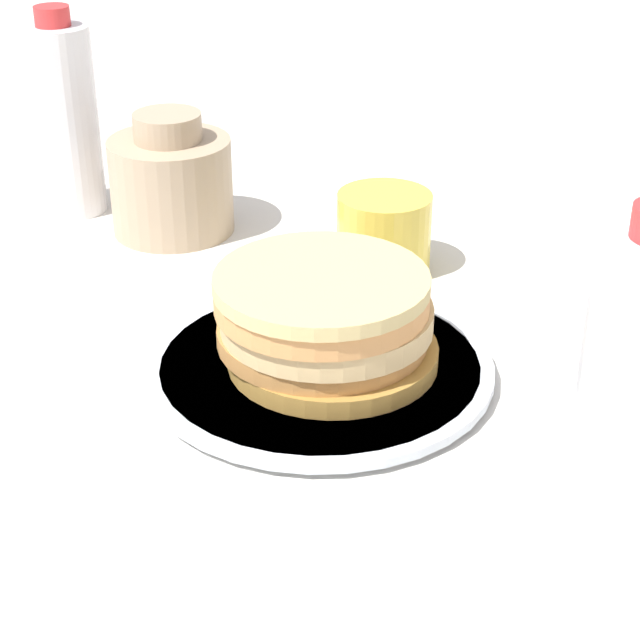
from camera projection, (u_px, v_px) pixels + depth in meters
name	position (u px, v px, depth m)	size (l,w,h in m)	color
ground_plane	(311.00, 392.00, 0.77)	(4.00, 4.00, 0.00)	silver
plate	(320.00, 368.00, 0.78)	(0.25, 0.25, 0.01)	silver
pancake_stack	(325.00, 318.00, 0.76)	(0.16, 0.16, 0.07)	#B08138
juice_glass	(384.00, 232.00, 0.93)	(0.08, 0.08, 0.07)	yellow
cream_jug	(171.00, 181.00, 1.00)	(0.11, 0.11, 0.11)	tan
water_bottle_near	(638.00, 379.00, 0.61)	(0.07, 0.07, 0.20)	white
water_bottle_mid	(64.00, 119.00, 1.02)	(0.07, 0.07, 0.20)	white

